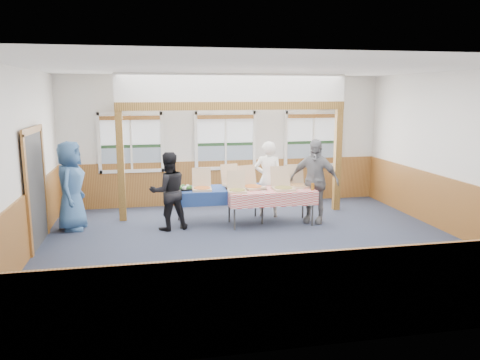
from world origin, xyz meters
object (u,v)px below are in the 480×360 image
Objects in this scene: table_left at (220,191)px; woman_black at (168,191)px; person_grey at (314,181)px; table_right at (270,192)px; woman_white at (268,179)px; man_blue at (71,186)px.

table_left is 1.16m from woman_black.
table_right is at bearing -147.76° from person_grey.
person_grey is at bearing -34.93° from table_left.
woman_white is at bearing 92.37° from table_right.
table_right is (1.04, -0.35, -0.00)m from table_left.
woman_black is 0.88× the size of man_blue.
man_blue is at bearing -151.51° from person_grey.
woman_white is 0.95× the size of person_grey.
woman_white is 0.94× the size of man_blue.
table_left is at bearing 173.99° from table_right.
woman_black is at bearing -167.93° from table_right.
person_grey reaches higher than table_right.
man_blue reaches higher than woman_black.
woman_black is 0.88× the size of person_grey.
man_blue is at bearing -24.52° from woman_black.
woman_white is 1.07m from person_grey.
man_blue is 1.01× the size of person_grey.
table_left is 1.05× the size of table_right.
table_left is 1.30× the size of woman_black.
woman_white is 2.34m from woman_black.
woman_white is at bearing -10.46° from table_left.
woman_black is at bearing 32.71° from woman_white.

